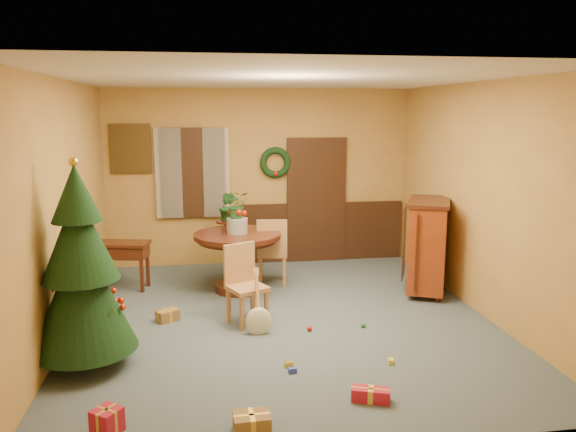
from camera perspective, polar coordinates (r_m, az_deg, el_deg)
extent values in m
plane|color=#333F4A|center=(7.03, -0.40, -10.50)|extent=(5.50, 5.50, 0.00)
plane|color=silver|center=(6.57, -0.44, 13.81)|extent=(5.50, 5.50, 0.00)
plane|color=olive|center=(9.35, -2.87, 3.95)|extent=(5.00, 0.00, 5.00)
plane|color=olive|center=(4.01, 5.32, -5.11)|extent=(5.00, 0.00, 5.00)
plane|color=olive|center=(6.76, -21.88, 0.62)|extent=(0.00, 5.50, 5.50)
plane|color=olive|center=(7.43, 19.02, 1.65)|extent=(0.00, 5.50, 5.50)
cube|color=black|center=(9.64, 3.43, -1.59)|extent=(2.80, 0.06, 1.00)
cube|color=black|center=(9.50, 2.89, 1.62)|extent=(1.00, 0.08, 2.10)
cube|color=white|center=(9.54, 2.85, 1.35)|extent=(0.80, 0.03, 1.90)
cube|color=black|center=(9.25, -9.66, 4.36)|extent=(1.05, 0.08, 1.45)
cube|color=white|center=(9.28, -9.66, 4.38)|extent=(0.88, 0.03, 1.25)
cube|color=white|center=(9.21, -12.04, 4.25)|extent=(0.42, 0.02, 1.45)
cube|color=white|center=(9.20, -7.29, 4.39)|extent=(0.42, 0.02, 1.45)
torus|color=black|center=(9.28, -1.30, 5.46)|extent=(0.51, 0.11, 0.51)
cube|color=#4C3819|center=(9.29, -15.65, 6.62)|extent=(0.62, 0.05, 0.78)
cube|color=gray|center=(9.32, -15.63, 6.63)|extent=(0.48, 0.02, 0.62)
cylinder|color=black|center=(7.93, -5.17, -1.98)|extent=(1.23, 1.23, 0.07)
cylinder|color=black|center=(7.94, -5.16, -2.44)|extent=(1.10, 1.10, 0.04)
cylinder|color=black|center=(8.02, -5.12, -4.73)|extent=(0.20, 0.20, 0.68)
cylinder|color=black|center=(8.13, -5.08, -7.19)|extent=(0.66, 0.66, 0.11)
cylinder|color=slate|center=(7.90, -5.18, -0.99)|extent=(0.29, 0.29, 0.21)
imported|color=#1E4C23|center=(7.85, -5.22, 1.13)|extent=(0.34, 0.29, 0.38)
cube|color=#A56942|center=(6.80, -4.17, -7.31)|extent=(0.55, 0.55, 0.05)
cube|color=#A56942|center=(6.88, -4.97, -4.78)|extent=(0.39, 0.21, 0.49)
cube|color=#A56942|center=(7.09, -3.62, -8.52)|extent=(0.06, 0.06, 0.43)
cube|color=#A56942|center=(6.94, -6.06, -8.99)|extent=(0.06, 0.06, 0.43)
cube|color=#A56942|center=(6.81, -2.20, -9.31)|extent=(0.06, 0.06, 0.43)
cube|color=#A56942|center=(6.66, -4.71, -9.83)|extent=(0.06, 0.06, 0.43)
cube|color=#A56942|center=(8.32, -1.61, -3.77)|extent=(0.49, 0.49, 0.05)
cube|color=#A56942|center=(8.06, -1.64, -2.19)|extent=(0.44, 0.10, 0.52)
cube|color=#A56942|center=(8.22, -2.85, -5.72)|extent=(0.05, 0.05, 0.45)
cube|color=#A56942|center=(8.22, -0.38, -5.72)|extent=(0.05, 0.05, 0.45)
cube|color=#A56942|center=(8.56, -2.77, -5.06)|extent=(0.05, 0.05, 0.45)
cube|color=#A56942|center=(8.55, -0.40, -5.06)|extent=(0.05, 0.05, 0.45)
cylinder|color=black|center=(8.72, -6.11, -3.42)|extent=(0.11, 0.11, 0.86)
cylinder|color=black|center=(8.62, -6.17, -0.59)|extent=(0.34, 0.34, 0.03)
imported|color=#19471E|center=(8.58, -6.20, 0.99)|extent=(0.31, 0.28, 0.45)
cylinder|color=#382111|center=(6.17, -19.74, -13.17)|extent=(0.13, 0.13, 0.22)
cone|color=black|center=(5.93, -20.15, -7.14)|extent=(1.02, 1.02, 1.21)
cone|color=black|center=(5.80, -20.50, -1.88)|extent=(0.74, 0.74, 0.88)
cone|color=black|center=(5.72, -20.77, 2.21)|extent=(0.48, 0.48, 0.56)
sphere|color=gold|center=(5.69, -20.97, 5.18)|extent=(0.09, 0.09, 0.09)
cube|color=black|center=(8.37, -16.62, -2.71)|extent=(0.84, 0.54, 0.05)
cube|color=black|center=(8.40, -16.58, -3.50)|extent=(0.79, 0.50, 0.16)
cube|color=black|center=(8.51, -18.70, -5.04)|extent=(0.10, 0.28, 0.64)
cube|color=black|center=(8.41, -14.26, -4.97)|extent=(0.10, 0.28, 0.64)
cube|color=#5D170A|center=(8.11, 13.99, -2.90)|extent=(0.85, 1.09, 1.21)
cube|color=black|center=(7.99, 14.19, 1.41)|extent=(0.93, 1.17, 0.05)
cylinder|color=black|center=(7.93, 14.93, -8.07)|extent=(0.07, 0.07, 0.09)
cylinder|color=black|center=(8.64, 12.75, -6.40)|extent=(0.07, 0.07, 0.09)
cube|color=brown|center=(4.79, -3.69, -20.29)|extent=(0.30, 0.22, 0.16)
cube|color=gold|center=(4.79, -3.69, -20.29)|extent=(0.30, 0.04, 0.16)
cube|color=gold|center=(4.79, -3.69, -20.29)|extent=(0.05, 0.22, 0.16)
cube|color=#A7162E|center=(4.98, -17.91, -19.20)|extent=(0.28, 0.28, 0.20)
cube|color=gold|center=(4.98, -17.91, -19.20)|extent=(0.18, 0.14, 0.20)
cube|color=gold|center=(4.98, -17.91, -19.20)|extent=(0.14, 0.18, 0.20)
cube|color=brown|center=(7.14, -12.12, -9.85)|extent=(0.31, 0.28, 0.14)
cube|color=gold|center=(7.14, -12.12, -9.85)|extent=(0.24, 0.15, 0.14)
cube|color=gold|center=(7.14, -12.12, -9.85)|extent=(0.12, 0.17, 0.14)
cube|color=#A7162E|center=(5.27, 8.40, -17.51)|extent=(0.36, 0.24, 0.12)
cube|color=gold|center=(5.27, 8.40, -17.51)|extent=(0.33, 0.13, 0.12)
cube|color=gold|center=(5.27, 8.40, -17.51)|extent=(0.09, 0.15, 0.12)
cube|color=#2A3DB9|center=(5.72, 0.46, -15.41)|extent=(0.09, 0.06, 0.05)
sphere|color=#238127|center=(6.85, 7.64, -10.93)|extent=(0.06, 0.06, 0.06)
cube|color=gold|center=(5.99, 10.41, -14.31)|extent=(0.07, 0.09, 0.05)
sphere|color=red|center=(6.70, 2.19, -11.35)|extent=(0.06, 0.06, 0.06)
cube|color=gold|center=(5.84, 0.07, -14.84)|extent=(0.09, 0.07, 0.05)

